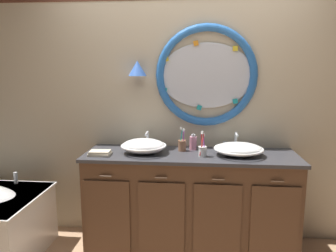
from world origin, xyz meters
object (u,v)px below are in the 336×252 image
Objects in this scene: sink_basin_left at (144,146)px; toothbrush_holder_right at (203,150)px; toothbrush_holder_left at (182,145)px; folded_hand_towel at (100,153)px; sink_basin_right at (239,149)px; soap_dispenser at (193,143)px.

sink_basin_left is 0.53m from toothbrush_holder_right.
folded_hand_towel is at bearing -162.38° from toothbrush_holder_left.
toothbrush_holder_right is (-0.31, -0.06, -0.00)m from sink_basin_right.
folded_hand_towel is at bearing -160.56° from soap_dispenser.
folded_hand_towel is (-1.20, -0.11, -0.04)m from sink_basin_right.
sink_basin_left is 2.16× the size of folded_hand_towel.
sink_basin_left is at bearing -161.26° from toothbrush_holder_left.
sink_basin_left is at bearing -158.22° from soap_dispenser.
toothbrush_holder_left is at bearing 167.04° from sink_basin_right.
toothbrush_holder_left is (-0.50, 0.11, 0.00)m from sink_basin_right.
toothbrush_holder_left is 0.74m from folded_hand_towel.
folded_hand_towel is at bearing -174.79° from sink_basin_right.
sink_basin_left is at bearing 173.30° from toothbrush_holder_right.
toothbrush_holder_left is at bearing 136.49° from toothbrush_holder_right.
toothbrush_holder_right is 0.89m from folded_hand_towel.
sink_basin_right reaches higher than folded_hand_towel.
folded_hand_towel is (-0.81, -0.28, -0.05)m from soap_dispenser.
soap_dispenser is 0.81× the size of folded_hand_towel.
sink_basin_right is 2.81× the size of soap_dispenser.
folded_hand_towel is at bearing -176.90° from toothbrush_holder_right.
sink_basin_right is 1.21m from folded_hand_towel.
toothbrush_holder_right is 1.19× the size of folded_hand_towel.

